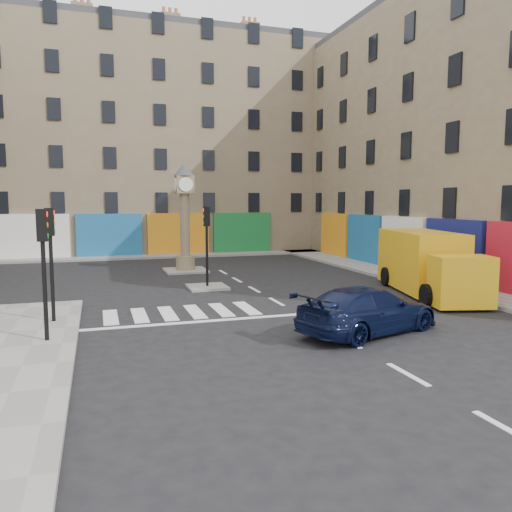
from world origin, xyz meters
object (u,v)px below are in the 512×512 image
navy_sedan (368,310)px  yellow_van (427,263)px  traffic_light_island (207,233)px  clock_pillar (185,211)px  traffic_light_left_far (51,246)px  traffic_light_left_near (43,253)px

navy_sedan → yellow_van: bearing=-67.4°
yellow_van → traffic_light_island: bearing=169.4°
clock_pillar → navy_sedan: (3.05, -15.38, -2.83)m
yellow_van → traffic_light_left_far: bearing=-161.0°
traffic_light_left_near → traffic_light_island: size_ratio=1.00×
navy_sedan → yellow_van: size_ratio=0.64×
clock_pillar → navy_sedan: clock_pillar is taller
traffic_light_left_far → navy_sedan: size_ratio=0.74×
traffic_light_left_far → yellow_van: (15.28, 1.17, -1.27)m
clock_pillar → yellow_van: clock_pillar is taller
traffic_light_island → traffic_light_left_far: bearing=-139.4°
clock_pillar → navy_sedan: size_ratio=1.23×
traffic_light_left_near → traffic_light_island: (6.30, 7.80, -0.03)m
traffic_light_left_far → yellow_van: traffic_light_left_far is taller
clock_pillar → yellow_van: bearing=-48.7°
navy_sedan → yellow_van: 7.89m
yellow_van → traffic_light_left_near: bearing=-152.3°
traffic_light_left_near → yellow_van: traffic_light_left_near is taller
traffic_light_left_near → traffic_light_left_far: same height
traffic_light_left_near → navy_sedan: (9.35, -1.59, -1.90)m
traffic_light_left_far → traffic_light_island: bearing=40.6°
navy_sedan → traffic_light_left_near: bearing=61.9°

